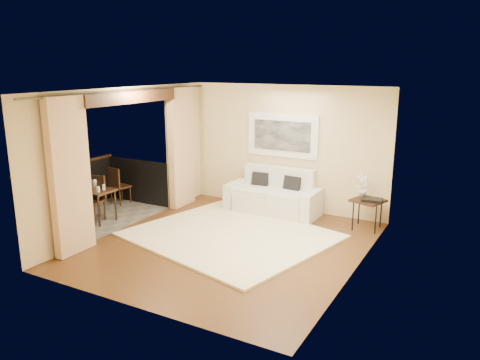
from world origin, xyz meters
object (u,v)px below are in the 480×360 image
Objects in this scene: side_table at (368,203)px; balcony_chair_near at (95,195)px; orchid at (363,185)px; bistro_table at (98,194)px; ice_bucket at (94,183)px; balcony_chair_far at (117,183)px; sofa at (274,197)px.

balcony_chair_near is at bearing -156.71° from side_table.
bistro_table is (-4.72, -2.30, -0.25)m from orchid.
side_table is at bearing -37.27° from orchid.
balcony_chair_far is at bearing 109.08° from ice_bucket.
balcony_chair_far reaches higher than bistro_table.
ice_bucket is at bearing 135.89° from balcony_chair_near.
bistro_table is at bearing 123.20° from balcony_chair_far.
balcony_chair_far is at bearing -167.12° from orchid.
bistro_table is at bearing -20.32° from ice_bucket.
balcony_chair_near is 4.63× the size of ice_bucket.
sofa reaches higher than balcony_chair_near.
bistro_table is at bearing -141.19° from sofa.
balcony_chair_far is (-5.39, -1.09, -0.04)m from side_table.
balcony_chair_far is 4.30× the size of ice_bucket.
balcony_chair_near is at bearing 118.13° from balcony_chair_far.
sofa is at bearing 36.34° from ice_bucket.
orchid is 5.37m from ice_bucket.
orchid is at bearing 16.43° from balcony_chair_near.
orchid is 2.47× the size of ice_bucket.
sofa is at bearing -153.07° from balcony_chair_far.
side_table is (2.02, -0.09, 0.19)m from sofa.
sofa reaches higher than balcony_chair_far.
balcony_chair_near is at bearing 165.08° from bistro_table.
sofa is 2.14× the size of balcony_chair_near.
balcony_chair_far is at bearing 101.86° from balcony_chair_near.
ice_bucket is (-0.17, 0.06, 0.18)m from bistro_table.
sofa is 4.01× the size of orchid.
balcony_chair_far is (-5.24, -1.20, -0.34)m from orchid.
balcony_chair_near is 0.24m from ice_bucket.
bistro_table reaches higher than side_table.
orchid is 0.74× the size of bistro_table.
sofa is 2.90× the size of side_table.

